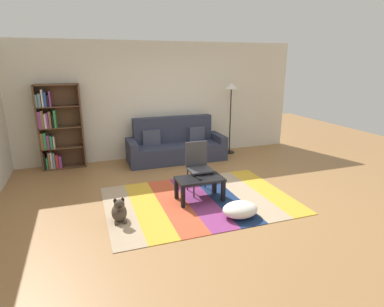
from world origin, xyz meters
name	(u,v)px	position (x,y,z in m)	size (l,w,h in m)	color
ground_plane	(200,193)	(0.00, 0.00, 0.00)	(14.00, 14.00, 0.00)	#9E7042
back_wall	(162,100)	(0.00, 2.55, 1.35)	(6.80, 0.10, 2.70)	silver
rug	(199,200)	(-0.12, -0.30, 0.01)	(3.07, 2.17, 0.01)	tan
couch	(176,146)	(0.17, 2.02, 0.34)	(2.26, 0.80, 1.00)	#2D3347
bookshelf	(55,129)	(-2.42, 2.31, 0.88)	(0.90, 0.28, 1.81)	brown
coffee_table	(200,182)	(-0.11, -0.29, 0.33)	(0.78, 0.44, 0.39)	black
pouf	(240,210)	(0.25, -1.05, 0.12)	(0.55, 0.42, 0.23)	white
dog	(119,211)	(-1.47, -0.58, 0.16)	(0.22, 0.35, 0.40)	#473D33
standing_lamp	(231,95)	(1.63, 2.15, 1.46)	(0.32, 0.32, 1.75)	black
tv_remote	(199,178)	(-0.14, -0.33, 0.41)	(0.04, 0.15, 0.02)	black
folding_chair	(198,163)	(0.00, 0.09, 0.53)	(0.40, 0.40, 0.90)	#38383D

